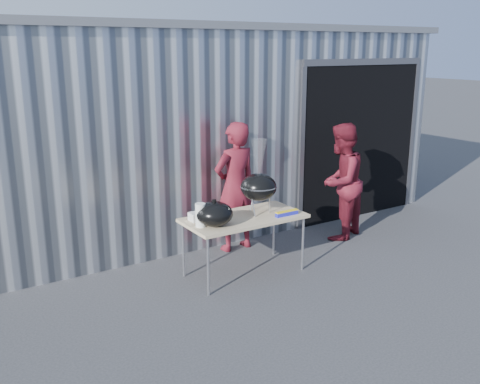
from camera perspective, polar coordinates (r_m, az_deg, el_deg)
ground at (r=6.16m, az=0.99°, el=-11.55°), size 80.00×80.00×0.00m
building at (r=10.07m, az=-9.15°, el=7.95°), size 8.20×6.20×3.10m
folding_table at (r=6.62m, az=0.43°, el=-2.97°), size 1.50×0.75×0.75m
kettle_grill at (r=6.62m, az=2.00°, el=1.15°), size 0.46×0.46×0.94m
grill_lid at (r=6.24m, az=-2.76°, el=-2.34°), size 0.44×0.44×0.32m
paper_towels at (r=6.21m, az=-4.24°, el=-2.48°), size 0.12×0.12×0.28m
white_tub at (r=6.47m, az=-4.51°, el=-2.61°), size 0.20×0.15×0.10m
foil_box at (r=6.66m, az=5.00°, el=-2.26°), size 0.32×0.06×0.06m
person_cook at (r=7.39m, az=-0.51°, el=0.54°), size 0.69×0.48×1.81m
person_bystander at (r=8.00m, az=10.69°, el=1.10°), size 1.03×0.93×1.72m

